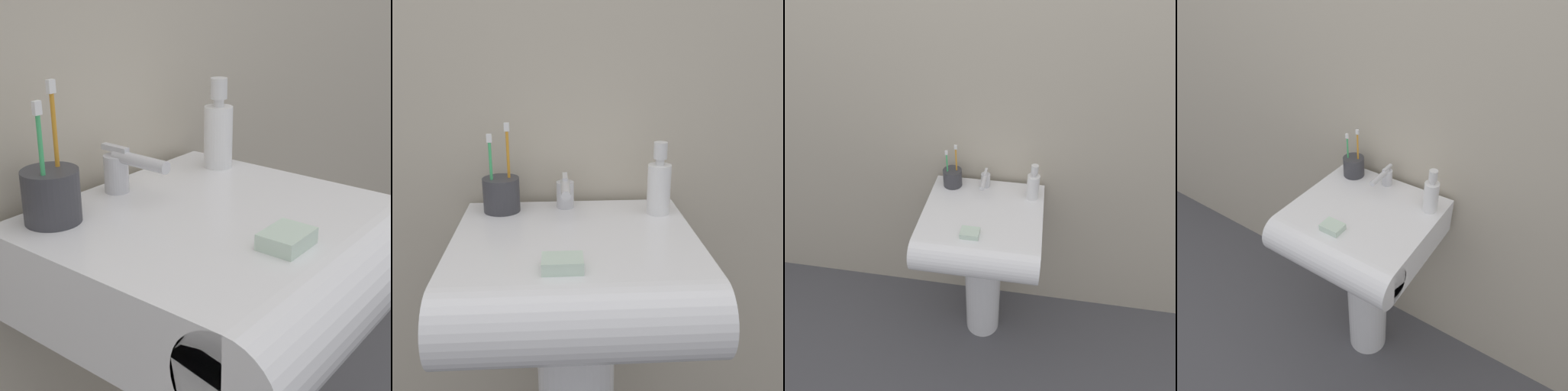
# 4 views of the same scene
# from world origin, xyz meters

# --- Properties ---
(ground_plane) EXTENTS (6.00, 6.00, 0.00)m
(ground_plane) POSITION_xyz_m (0.00, 0.00, 0.00)
(ground_plane) COLOR #4C4C51
(ground_plane) RESTS_ON ground
(wall_back) EXTENTS (5.00, 0.05, 2.40)m
(wall_back) POSITION_xyz_m (0.00, 0.27, 1.20)
(wall_back) COLOR #B7AD99
(wall_back) RESTS_ON ground
(sink_pedestal) EXTENTS (0.18, 0.18, 0.70)m
(sink_pedestal) POSITION_xyz_m (0.00, 0.00, 0.35)
(sink_pedestal) COLOR white
(sink_pedestal) RESTS_ON ground
(sink_basin) EXTENTS (0.52, 0.52, 0.15)m
(sink_basin) POSITION_xyz_m (0.00, -0.06, 0.77)
(sink_basin) COLOR white
(sink_basin) RESTS_ON sink_pedestal
(faucet) EXTENTS (0.04, 0.14, 0.08)m
(faucet) POSITION_xyz_m (-0.02, 0.16, 0.89)
(faucet) COLOR silver
(faucet) RESTS_ON sink_basin
(toothbrush_cup) EXTENTS (0.09, 0.09, 0.22)m
(toothbrush_cup) POSITION_xyz_m (-0.17, 0.16, 0.89)
(toothbrush_cup) COLOR #38383D
(toothbrush_cup) RESTS_ON sink_basin
(soap_bottle) EXTENTS (0.06, 0.06, 0.17)m
(soap_bottle) POSITION_xyz_m (0.21, 0.12, 0.92)
(soap_bottle) COLOR white
(soap_bottle) RESTS_ON sink_basin
(bar_soap) EXTENTS (0.08, 0.06, 0.02)m
(bar_soap) POSITION_xyz_m (-0.03, -0.17, 0.86)
(bar_soap) COLOR silver
(bar_soap) RESTS_ON sink_basin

